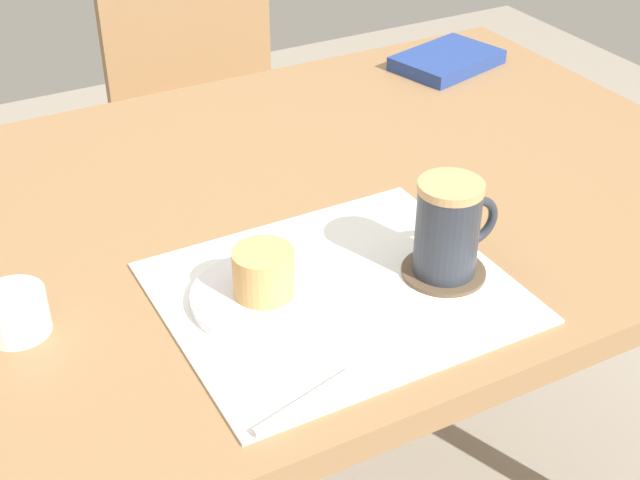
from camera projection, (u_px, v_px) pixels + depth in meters
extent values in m
cylinder|color=#997047|center=(460.00, 212.00, 1.90)|extent=(0.05, 0.05, 0.69)
cube|color=#997047|center=(300.00, 208.00, 1.21)|extent=(1.24, 0.84, 0.04)
cylinder|color=#997047|center=(335.00, 260.00, 2.01)|extent=(0.04, 0.04, 0.40)
cylinder|color=#997047|center=(187.00, 304.00, 1.87)|extent=(0.04, 0.04, 0.40)
cylinder|color=#997047|center=(269.00, 190.00, 2.27)|extent=(0.04, 0.04, 0.40)
cylinder|color=#997047|center=(135.00, 224.00, 2.13)|extent=(0.04, 0.04, 0.40)
cube|color=#997047|center=(227.00, 158.00, 1.95)|extent=(0.43, 0.43, 0.04)
cube|color=#997047|center=(188.00, 35.00, 1.97)|extent=(0.39, 0.04, 0.39)
cube|color=white|center=(337.00, 292.00, 1.02)|extent=(0.38, 0.33, 0.00)
cylinder|color=white|center=(265.00, 296.00, 0.99)|extent=(0.17, 0.17, 0.01)
cylinder|color=#E0A860|center=(264.00, 272.00, 0.98)|extent=(0.07, 0.07, 0.05)
cylinder|color=brown|center=(443.00, 271.00, 1.04)|extent=(0.10, 0.10, 0.00)
cylinder|color=#2D333D|center=(447.00, 231.00, 1.01)|extent=(0.07, 0.07, 0.11)
cylinder|color=tan|center=(451.00, 187.00, 0.98)|extent=(0.07, 0.07, 0.01)
torus|color=#2D333D|center=(475.00, 221.00, 1.03)|extent=(0.06, 0.01, 0.06)
cylinder|color=silver|center=(306.00, 400.00, 0.86)|extent=(0.13, 0.04, 0.01)
cylinder|color=white|center=(15.00, 313.00, 0.95)|extent=(0.07, 0.07, 0.05)
cube|color=navy|center=(447.00, 60.00, 1.57)|extent=(0.21, 0.17, 0.02)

